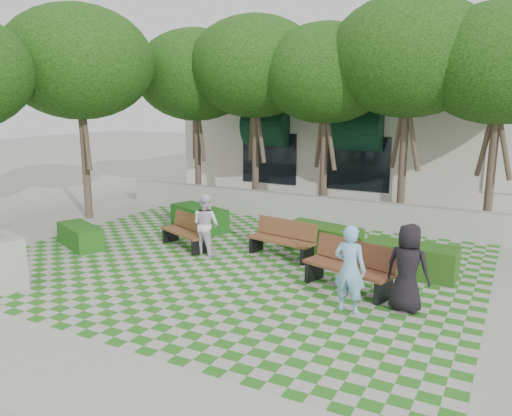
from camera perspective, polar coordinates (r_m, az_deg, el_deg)
The scene contains 17 objects.
ground at distance 11.98m, azimuth -5.55°, elevation -7.65°, with size 90.00×90.00×0.00m, color gray.
lawn at distance 12.78m, azimuth -3.06°, elevation -6.32°, with size 12.00×12.00×0.00m, color #2B721E.
sidewalk_south at distance 8.82m, azimuth -23.45°, elevation -16.16°, with size 16.00×2.00×0.01m, color #9E9B93.
sidewalk_west at distance 17.50m, azimuth -23.68°, elevation -2.28°, with size 2.00×12.00×0.01m, color #9E9B93.
retaining_wall at distance 17.16m, azimuth 5.95°, elevation -0.05°, with size 15.00×0.36×0.90m, color #9E9B93.
bench_east at distance 11.09m, azimuth 10.64°, elevation -6.65°, with size 2.13×1.23×1.06m.
bench_mid at distance 13.21m, azimuth 3.04°, elevation -3.61°, with size 1.92×0.91×0.97m.
bench_west at distance 14.16m, azimuth -7.93°, elevation -2.72°, with size 1.86×1.21×0.93m.
hedge_east at distance 12.40m, azimuth 17.15°, elevation -5.65°, with size 2.13×0.85×0.75m, color #1D4512.
hedge_midright at distance 13.78m, azimuth 7.64°, elevation -3.48°, with size 2.09×0.84×0.73m, color #204813.
hedge_midleft at distance 16.12m, azimuth -6.51°, elevation -1.16°, with size 2.10×0.84×0.73m, color #144712.
hedge_west at distance 14.95m, azimuth -19.45°, elevation -3.05°, with size 1.78×0.71×0.62m, color #1B4E14.
person_blue at distance 9.83m, azimuth 10.66°, elevation -6.87°, with size 0.64×0.42×1.75m, color #7BB9E1.
person_dark at distance 10.16m, azimuth 16.94°, elevation -6.57°, with size 0.86×0.56×1.75m, color black.
person_white at distance 13.41m, azimuth -5.75°, elevation -1.86°, with size 0.80×0.62×1.64m, color white.
tree_row at distance 17.39m, azimuth 0.08°, elevation 15.84°, with size 17.70×13.40×7.41m.
building at distance 24.09m, azimuth 15.38°, elevation 8.02°, with size 18.00×8.92×5.15m.
Camera 1 is at (6.32, -9.35, 4.03)m, focal length 35.00 mm.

